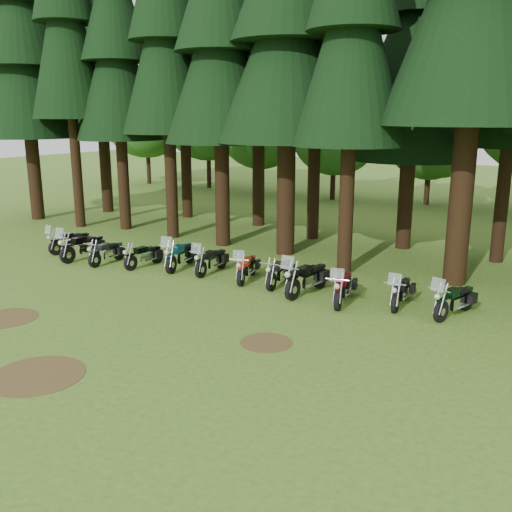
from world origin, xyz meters
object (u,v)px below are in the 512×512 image
(motorcycle_0, at_px, (70,242))
(motorcycle_10, at_px, (401,293))
(motorcycle_11, at_px, (454,301))
(motorcycle_6, at_px, (247,268))
(motorcycle_2, at_px, (107,253))
(motorcycle_5, at_px, (211,261))
(motorcycle_8, at_px, (307,279))
(motorcycle_4, at_px, (180,256))
(motorcycle_3, at_px, (144,256))
(motorcycle_7, at_px, (280,273))
(motorcycle_1, at_px, (83,247))
(motorcycle_9, at_px, (343,289))

(motorcycle_0, height_order, motorcycle_10, motorcycle_0)
(motorcycle_11, bearing_deg, motorcycle_0, -162.43)
(motorcycle_0, bearing_deg, motorcycle_6, 11.06)
(motorcycle_2, height_order, motorcycle_11, motorcycle_11)
(motorcycle_5, relative_size, motorcycle_8, 0.88)
(motorcycle_6, xyz_separation_m, motorcycle_8, (2.58, -0.29, 0.06))
(motorcycle_5, bearing_deg, motorcycle_0, 179.54)
(motorcycle_4, xyz_separation_m, motorcycle_11, (10.42, 0.10, -0.04))
(motorcycle_0, bearing_deg, motorcycle_4, 12.79)
(motorcycle_3, relative_size, motorcycle_7, 0.95)
(motorcycle_5, height_order, motorcycle_10, motorcycle_5)
(motorcycle_7, bearing_deg, motorcycle_6, 178.87)
(motorcycle_8, distance_m, motorcycle_11, 4.75)
(motorcycle_1, relative_size, motorcycle_7, 1.13)
(motorcycle_6, bearing_deg, motorcycle_4, 162.73)
(motorcycle_8, xyz_separation_m, motorcycle_10, (3.08, 0.46, -0.08))
(motorcycle_7, distance_m, motorcycle_8, 1.33)
(motorcycle_3, xyz_separation_m, motorcycle_10, (10.14, 0.72, 0.02))
(motorcycle_5, relative_size, motorcycle_9, 0.97)
(motorcycle_8, bearing_deg, motorcycle_2, -169.87)
(motorcycle_1, distance_m, motorcycle_9, 11.45)
(motorcycle_3, distance_m, motorcycle_5, 2.88)
(motorcycle_0, relative_size, motorcycle_9, 0.96)
(motorcycle_0, distance_m, motorcycle_11, 16.23)
(motorcycle_2, height_order, motorcycle_4, motorcycle_4)
(motorcycle_1, distance_m, motorcycle_8, 10.06)
(motorcycle_1, bearing_deg, motorcycle_2, 2.26)
(motorcycle_2, bearing_deg, motorcycle_0, 164.37)
(motorcycle_5, relative_size, motorcycle_6, 1.02)
(motorcycle_2, bearing_deg, motorcycle_9, -2.48)
(motorcycle_8, relative_size, motorcycle_11, 1.13)
(motorcycle_9, bearing_deg, motorcycle_0, 166.98)
(motorcycle_0, xyz_separation_m, motorcycle_5, (7.23, 0.55, 0.00))
(motorcycle_0, bearing_deg, motorcycle_2, -2.33)
(motorcycle_0, distance_m, motorcycle_7, 10.25)
(motorcycle_4, height_order, motorcycle_6, motorcycle_4)
(motorcycle_9, bearing_deg, motorcycle_5, 161.04)
(motorcycle_7, bearing_deg, motorcycle_4, 174.98)
(motorcycle_1, bearing_deg, motorcycle_6, 7.74)
(motorcycle_0, height_order, motorcycle_11, motorcycle_11)
(motorcycle_0, distance_m, motorcycle_8, 11.49)
(motorcycle_3, height_order, motorcycle_5, motorcycle_5)
(motorcycle_0, height_order, motorcycle_1, motorcycle_1)
(motorcycle_9, xyz_separation_m, motorcycle_10, (1.67, 0.68, -0.03))
(motorcycle_2, bearing_deg, motorcycle_3, 8.92)
(motorcycle_3, bearing_deg, motorcycle_11, 7.06)
(motorcycle_5, bearing_deg, motorcycle_4, 178.82)
(motorcycle_4, bearing_deg, motorcycle_0, 171.49)
(motorcycle_2, bearing_deg, motorcycle_6, 3.88)
(motorcycle_7, height_order, motorcycle_9, motorcycle_9)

